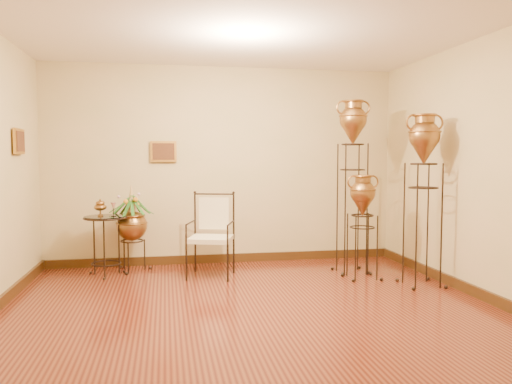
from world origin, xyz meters
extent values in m
plane|color=maroon|center=(0.00, 0.00, 0.00)|extent=(5.00, 5.00, 0.00)
cube|color=#3D240E|center=(0.00, 2.48, 0.06)|extent=(5.00, 0.04, 0.12)
cube|color=#3D240E|center=(2.48, 0.00, 0.06)|extent=(0.04, 5.00, 0.12)
cube|color=gold|center=(-0.85, 2.46, 1.60)|extent=(0.36, 0.03, 0.29)
cube|color=gold|center=(-2.46, 1.45, 1.70)|extent=(0.03, 0.36, 0.29)
cube|color=#F2E9B7|center=(-0.27, 1.64, 0.49)|extent=(0.63, 0.60, 0.06)
cube|color=#F2E9B7|center=(-0.27, 1.64, 0.79)|extent=(0.39, 0.14, 0.42)
cylinder|color=black|center=(-1.59, 1.94, 0.76)|extent=(0.53, 0.53, 0.02)
camera|label=1|loc=(-0.83, -4.62, 1.52)|focal=35.00mm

